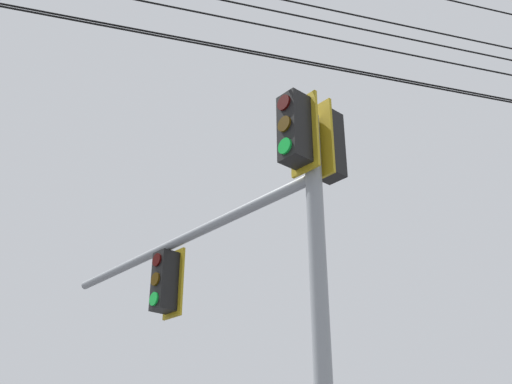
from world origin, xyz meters
TOP-DOWN VIEW (x-y plane):
  - signal_mast_assembly at (1.37, 1.24)m, footprint 5.73×2.67m
  - overhead_wire_span at (0.38, -0.31)m, footprint 1.79×26.22m

SIDE VIEW (x-z plane):
  - signal_mast_assembly at x=1.37m, z-range 1.36..7.66m
  - overhead_wire_span at x=0.38m, z-range 6.62..8.50m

